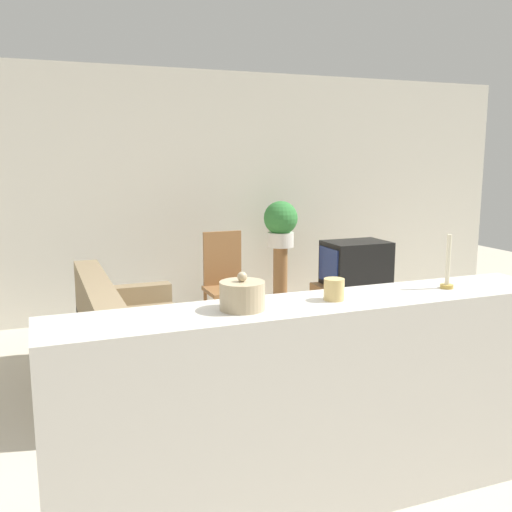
{
  "coord_description": "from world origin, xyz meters",
  "views": [
    {
      "loc": [
        -1.28,
        -2.81,
        1.77
      ],
      "look_at": [
        0.63,
        2.06,
        0.85
      ],
      "focal_mm": 40.0,
      "sensor_mm": 36.0,
      "label": 1
    }
  ],
  "objects_px": {
    "wooden_chair": "(226,279)",
    "decorative_bowl": "(242,295)",
    "couch": "(135,347)",
    "potted_plant": "(281,222)",
    "television": "(356,263)"
  },
  "relations": [
    {
      "from": "television",
      "to": "decorative_bowl",
      "type": "bearing_deg",
      "value": -129.99
    },
    {
      "from": "television",
      "to": "potted_plant",
      "type": "relative_size",
      "value": 1.27
    },
    {
      "from": "couch",
      "to": "decorative_bowl",
      "type": "height_order",
      "value": "decorative_bowl"
    },
    {
      "from": "television",
      "to": "wooden_chair",
      "type": "xyz_separation_m",
      "value": [
        -1.33,
        0.27,
        -0.12
      ]
    },
    {
      "from": "couch",
      "to": "television",
      "type": "bearing_deg",
      "value": 17.05
    },
    {
      "from": "television",
      "to": "decorative_bowl",
      "type": "distance_m",
      "value": 3.48
    },
    {
      "from": "television",
      "to": "potted_plant",
      "type": "xyz_separation_m",
      "value": [
        -0.54,
        0.7,
        0.37
      ]
    },
    {
      "from": "wooden_chair",
      "to": "decorative_bowl",
      "type": "bearing_deg",
      "value": -106.94
    },
    {
      "from": "television",
      "to": "decorative_bowl",
      "type": "height_order",
      "value": "decorative_bowl"
    },
    {
      "from": "couch",
      "to": "potted_plant",
      "type": "distance_m",
      "value": 2.48
    },
    {
      "from": "wooden_chair",
      "to": "television",
      "type": "bearing_deg",
      "value": -11.4
    },
    {
      "from": "wooden_chair",
      "to": "potted_plant",
      "type": "distance_m",
      "value": 1.02
    },
    {
      "from": "decorative_bowl",
      "to": "couch",
      "type": "bearing_deg",
      "value": 95.9
    },
    {
      "from": "television",
      "to": "couch",
      "type": "bearing_deg",
      "value": -162.95
    },
    {
      "from": "decorative_bowl",
      "to": "television",
      "type": "bearing_deg",
      "value": 50.01
    }
  ]
}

